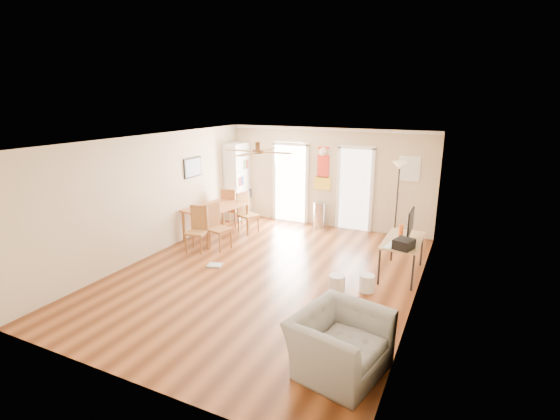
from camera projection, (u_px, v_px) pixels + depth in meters
The scene contains 30 objects.
floor at pixel (267, 274), 7.96m from camera, with size 7.00×7.00×0.00m, color brown.
ceiling at pixel (266, 140), 7.27m from camera, with size 5.50×7.00×0.00m, color silver, non-canonical shape.
wall_back at pixel (327, 178), 10.66m from camera, with size 5.50×0.04×2.60m, color beige, non-canonical shape.
wall_front at pixel (123, 285), 4.57m from camera, with size 5.50×0.04×2.60m, color beige, non-canonical shape.
wall_left at pixel (153, 195), 8.75m from camera, with size 0.04×7.00×2.60m, color beige, non-canonical shape.
wall_right at pixel (419, 230), 6.47m from camera, with size 0.04×7.00×2.60m, color beige, non-canonical shape.
crown_molding at pixel (266, 142), 7.28m from camera, with size 5.50×7.00×0.08m, color white, non-canonical shape.
kitchen_doorway at pixel (291, 184), 11.15m from camera, with size 0.90×0.10×2.10m, color white, non-canonical shape.
bathroom_doorway at pixel (355, 190), 10.40m from camera, with size 0.80×0.10×2.10m, color white, non-canonical shape.
wall_decal at pixel (323, 168), 10.63m from camera, with size 0.46×0.03×1.10m, color red.
ac_grille at pixel (409, 169), 9.68m from camera, with size 0.50×0.04×0.60m, color white.
framed_poster at pixel (193, 167), 9.85m from camera, with size 0.04×0.66×0.48m, color black.
ceiling_fan at pixel (258, 151), 7.05m from camera, with size 1.24×1.24×0.20m, color #593819, non-canonical shape.
bookshelf at pixel (239, 181), 11.49m from camera, with size 0.43×0.96×2.13m, color silver, non-canonical shape.
dining_table at pixel (217, 221), 10.03m from camera, with size 0.93×1.55×0.78m, color #A66035, non-canonical shape.
dining_chair_right_a at pixel (248, 213), 10.30m from camera, with size 0.42×0.42×1.01m, color #A77235, non-canonical shape.
dining_chair_right_b at pixel (219, 227), 9.15m from camera, with size 0.43×0.43×1.04m, color brown, non-canonical shape.
dining_chair_near at pixel (196, 230), 9.00m from camera, with size 0.42×0.42×1.01m, color #A07233, non-canonical shape.
dining_chair_far at pixel (232, 207), 10.82m from camera, with size 0.43×0.43×1.03m, color #AC6337, non-canonical shape.
trash_can at pixel (319, 215), 10.73m from camera, with size 0.32×0.32×0.68m, color #B1B1B4.
torchiere_lamp at pixel (397, 201), 9.75m from camera, with size 0.36×0.36×1.89m, color black, non-canonical shape.
computer_desk at pixel (402, 257), 7.85m from camera, with size 0.67×1.35×0.72m, color tan, non-canonical shape.
imac at pixel (410, 225), 7.66m from camera, with size 0.09×0.62×0.58m, color black, non-canonical shape.
keyboard at pixel (390, 245), 7.43m from camera, with size 0.13×0.40×0.02m, color silver.
printer at pixel (404, 244), 7.26m from camera, with size 0.30×0.35×0.18m, color black.
orange_bottle at pixel (401, 231), 7.82m from camera, with size 0.09×0.09×0.26m, color #E75614.
wastebasket_a at pixel (337, 284), 7.14m from camera, with size 0.29×0.29×0.33m, color silver.
wastebasket_b at pixel (367, 283), 7.21m from camera, with size 0.27×0.27×0.31m, color silver.
floor_cloth at pixel (215, 265), 8.32m from camera, with size 0.28×0.22×0.04m, color #989793.
armchair at pixel (340, 343), 5.07m from camera, with size 1.16×1.01×0.75m, color gray.
Camera 1 is at (3.39, -6.51, 3.33)m, focal length 26.08 mm.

